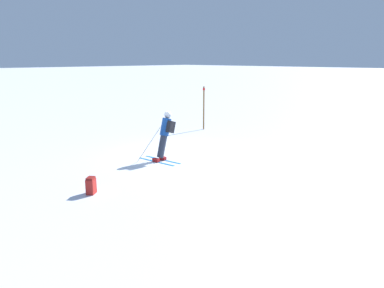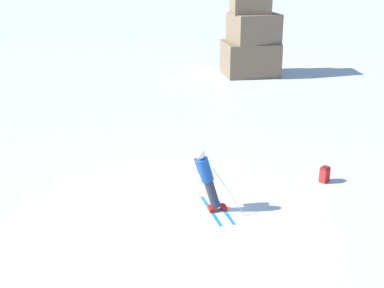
{
  "view_description": "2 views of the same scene",
  "coord_description": "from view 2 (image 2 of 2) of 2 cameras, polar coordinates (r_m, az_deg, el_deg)",
  "views": [
    {
      "loc": [
        10.08,
        10.46,
        3.82
      ],
      "look_at": [
        0.65,
        1.32,
        0.8
      ],
      "focal_mm": 35.0,
      "sensor_mm": 36.0,
      "label": 1
    },
    {
      "loc": [
        -1.97,
        -12.92,
        6.88
      ],
      "look_at": [
        0.84,
        2.58,
        1.04
      ],
      "focal_mm": 50.0,
      "sensor_mm": 36.0,
      "label": 2
    }
  ],
  "objects": [
    {
      "name": "skier",
      "position": [
        14.43,
        1.56,
        -3.45
      ],
      "size": [
        1.38,
        1.84,
        1.9
      ],
      "rotation": [
        0.0,
        0.0,
        0.09
      ],
      "color": "#1E7AC6",
      "rests_on": "ground"
    },
    {
      "name": "ground_plane",
      "position": [
        14.77,
        -1.43,
        -7.41
      ],
      "size": [
        300.0,
        300.0,
        0.0
      ],
      "primitive_type": "plane",
      "color": "white"
    },
    {
      "name": "spare_backpack",
      "position": [
        17.06,
        13.97,
        -3.18
      ],
      "size": [
        0.37,
        0.36,
        0.5
      ],
      "rotation": [
        0.0,
        0.0,
        3.79
      ],
      "color": "#AD231E",
      "rests_on": "ground"
    },
    {
      "name": "rock_pillar",
      "position": [
        30.49,
        6.36,
        11.42
      ],
      "size": [
        2.95,
        2.59,
        5.28
      ],
      "color": "#7A664C",
      "rests_on": "ground"
    }
  ]
}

